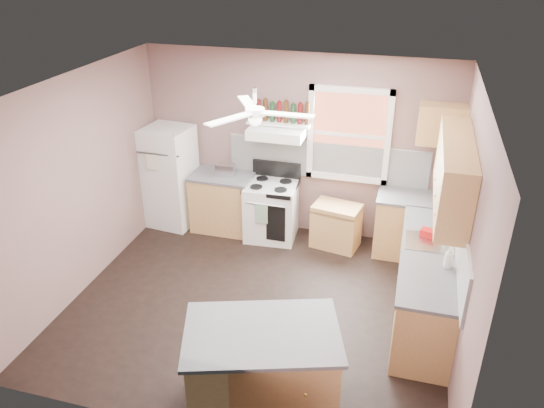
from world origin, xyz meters
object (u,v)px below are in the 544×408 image
(cart, at_px, (336,226))
(island, at_px, (263,371))
(toaster, at_px, (226,170))
(stove, at_px, (271,211))
(refrigerator, at_px, (171,177))

(cart, bearing_deg, island, -82.77)
(toaster, distance_m, island, 3.57)
(toaster, bearing_deg, island, -67.91)
(stove, xyz_separation_m, cart, (0.98, -0.01, -0.10))
(cart, distance_m, island, 3.15)
(stove, bearing_deg, toaster, 172.35)
(toaster, xyz_separation_m, cart, (1.69, -0.05, -0.66))
(stove, bearing_deg, island, -79.98)
(toaster, height_order, cart, toaster)
(refrigerator, distance_m, toaster, 0.92)
(refrigerator, relative_size, cart, 2.38)
(stove, relative_size, island, 0.65)
(refrigerator, distance_m, cart, 2.62)
(refrigerator, relative_size, island, 1.18)
(toaster, bearing_deg, refrigerator, 178.40)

